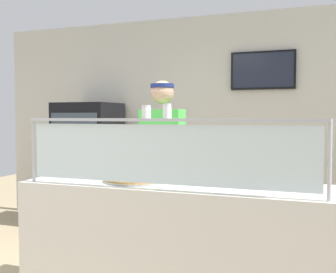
% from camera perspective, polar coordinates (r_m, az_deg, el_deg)
% --- Properties ---
extents(shop_rear_unit, '(6.65, 0.13, 2.70)m').
position_cam_1_polar(shop_rear_unit, '(5.05, 9.35, 1.94)').
color(shop_rear_unit, beige).
rests_on(shop_rear_unit, ground).
extents(serving_counter, '(2.25, 0.67, 0.95)m').
position_cam_1_polar(serving_counter, '(3.04, 1.06, -15.57)').
color(serving_counter, silver).
rests_on(serving_counter, ground).
extents(sneeze_guard, '(2.07, 0.06, 0.47)m').
position_cam_1_polar(sneeze_guard, '(2.63, -0.86, -1.26)').
color(sneeze_guard, '#B2B5BC').
rests_on(sneeze_guard, serving_counter).
extents(pizza_tray, '(0.50, 0.50, 0.04)m').
position_cam_1_polar(pizza_tray, '(3.03, -4.54, -6.04)').
color(pizza_tray, '#9EA0A8').
rests_on(pizza_tray, serving_counter).
extents(pizza_server, '(0.10, 0.29, 0.01)m').
position_cam_1_polar(pizza_server, '(3.02, -4.89, -5.67)').
color(pizza_server, '#ADAFB7').
rests_on(pizza_server, pizza_tray).
extents(parmesan_shaker, '(0.06, 0.06, 0.09)m').
position_cam_1_polar(parmesan_shaker, '(2.66, -3.11, 3.42)').
color(parmesan_shaker, white).
rests_on(parmesan_shaker, sneeze_guard).
extents(pepper_flake_shaker, '(0.06, 0.06, 0.10)m').
position_cam_1_polar(pepper_flake_shaker, '(2.61, -0.12, 3.51)').
color(pepper_flake_shaker, white).
rests_on(pepper_flake_shaker, sneeze_guard).
extents(worker_figure, '(0.41, 0.50, 1.76)m').
position_cam_1_polar(worker_figure, '(3.65, -0.78, -3.89)').
color(worker_figure, '#23232D').
rests_on(worker_figure, ground).
extents(drink_fridge, '(0.74, 0.67, 1.61)m').
position_cam_1_polar(drink_fridge, '(5.32, -11.25, -3.98)').
color(drink_fridge, black).
rests_on(drink_fridge, ground).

